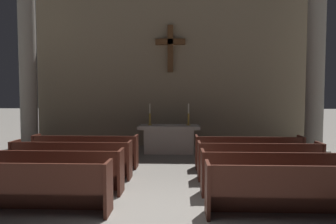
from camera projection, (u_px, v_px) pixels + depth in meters
ground_plane at (158, 215)px, 5.23m from camera, size 80.00×80.00×0.00m
pew_left_row_1 at (26, 187)px, 5.25m from camera, size 3.00×0.50×0.95m
pew_left_row_2 at (53, 171)px, 6.37m from camera, size 3.00×0.50×0.95m
pew_left_row_3 at (72, 160)px, 7.48m from camera, size 3.00×0.50×0.95m
pew_left_row_4 at (86, 151)px, 8.60m from camera, size 3.00×0.50×0.95m
pew_right_row_1 at (294, 191)px, 5.07m from camera, size 3.00×0.50×0.95m
pew_right_row_2 at (273, 173)px, 6.18m from camera, size 3.00×0.50×0.95m
pew_right_row_3 at (259, 161)px, 7.30m from camera, size 3.00×0.50×0.95m
pew_right_row_4 at (249, 152)px, 8.42m from camera, size 3.00×0.50×0.95m
column_left_second at (28, 67)px, 10.66m from camera, size 0.89×0.89×6.42m
column_right_second at (315, 65)px, 10.26m from camera, size 0.89×0.89×6.42m
altar at (169, 138)px, 10.78m from camera, size 2.20×0.90×1.01m
candlestick_left at (150, 118)px, 10.76m from camera, size 0.16×0.16×0.78m
candlestick_right at (188, 118)px, 10.71m from camera, size 0.16×0.16×0.78m
apse_with_cross at (171, 59)px, 12.23m from camera, size 11.10×0.48×7.20m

